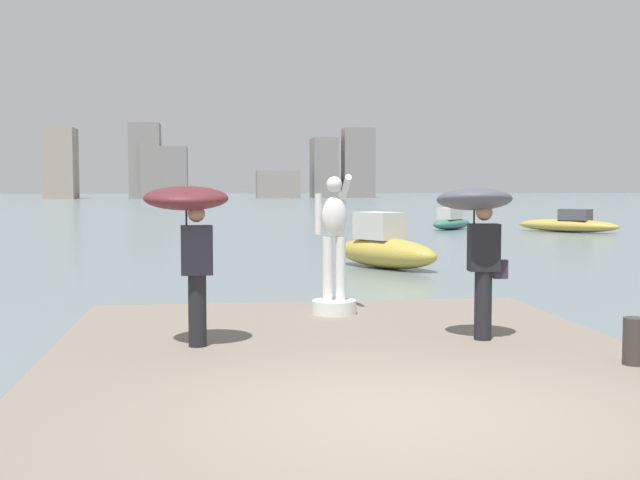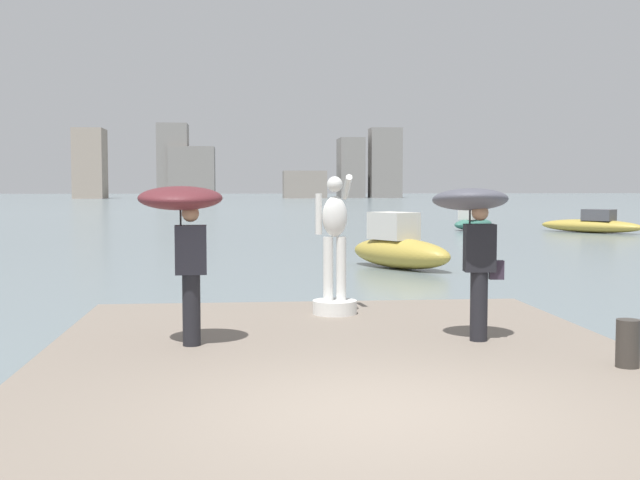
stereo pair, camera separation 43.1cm
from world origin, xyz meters
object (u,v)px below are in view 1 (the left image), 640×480
at_px(boat_near, 451,222).
at_px(boat_mid, 385,248).
at_px(statue_white_figure, 334,262).
at_px(onlooker_left, 189,217).
at_px(mooring_bollard, 635,341).
at_px(boat_far, 569,224).
at_px(onlooker_right, 477,221).

relative_size(boat_near, boat_mid, 0.84).
distance_m(statue_white_figure, onlooker_left, 3.19).
distance_m(statue_white_figure, boat_mid, 10.97).
distance_m(mooring_bollard, boat_far, 33.60).
bearing_deg(onlooker_right, boat_far, 63.31).
bearing_deg(boat_near, onlooker_right, -106.28).
distance_m(mooring_bollard, boat_near, 34.97).
relative_size(onlooker_right, mooring_bollard, 3.80).
bearing_deg(statue_white_figure, onlooker_left, -133.30).
relative_size(statue_white_figure, onlooker_right, 1.08).
relative_size(onlooker_left, onlooker_right, 1.01).
xyz_separation_m(onlooker_right, boat_mid, (1.57, 12.80, -1.34)).
height_order(statue_white_figure, boat_mid, statue_white_figure).
xyz_separation_m(onlooker_right, mooring_bollard, (1.25, -1.65, -1.25)).
relative_size(statue_white_figure, boat_mid, 0.55).
bearing_deg(mooring_bollard, boat_far, 66.48).
xyz_separation_m(onlooker_left, boat_mid, (5.18, 12.77, -1.40)).
distance_m(onlooker_left, boat_mid, 13.85).
xyz_separation_m(mooring_bollard, boat_far, (13.41, 30.80, -0.24)).
bearing_deg(boat_near, boat_mid, -111.95).
height_order(boat_mid, boat_far, boat_mid).
height_order(onlooker_left, onlooker_right, onlooker_left).
height_order(mooring_bollard, boat_mid, boat_mid).
distance_m(onlooker_right, boat_near, 33.73).
height_order(statue_white_figure, onlooker_left, statue_white_figure).
xyz_separation_m(onlooker_left, boat_far, (18.27, 29.12, -1.56)).
height_order(onlooker_right, boat_mid, onlooker_right).
relative_size(onlooker_right, boat_mid, 0.51).
relative_size(statue_white_figure, mooring_bollard, 4.11).
bearing_deg(boat_mid, boat_near, 68.05).
distance_m(statue_white_figure, onlooker_right, 2.82).
bearing_deg(boat_near, statue_white_figure, -110.00).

